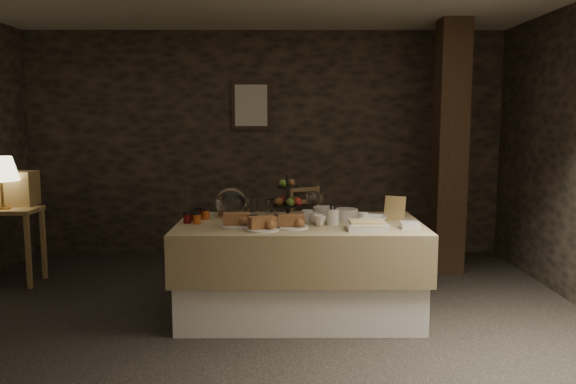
{
  "coord_description": "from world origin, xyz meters",
  "views": [
    {
      "loc": [
        0.24,
        -4.06,
        1.6
      ],
      "look_at": [
        0.26,
        0.2,
        1.04
      ],
      "focal_mm": 35.0,
      "sensor_mm": 36.0,
      "label": 1
    }
  ],
  "objects_px": {
    "buffet_table": "(299,262)",
    "table_lamp": "(1,169)",
    "fruit_stand": "(288,200)",
    "chair": "(309,226)",
    "console_table": "(2,221)",
    "timber_column": "(450,148)",
    "wine_rack": "(14,188)"
  },
  "relations": [
    {
      "from": "table_lamp",
      "to": "timber_column",
      "type": "relative_size",
      "value": 0.19
    },
    {
      "from": "chair",
      "to": "wine_rack",
      "type": "bearing_deg",
      "value": 178.33
    },
    {
      "from": "fruit_stand",
      "to": "timber_column",
      "type": "bearing_deg",
      "value": 33.02
    },
    {
      "from": "buffet_table",
      "to": "table_lamp",
      "type": "xyz_separation_m",
      "value": [
        -2.8,
        0.87,
        0.68
      ]
    },
    {
      "from": "chair",
      "to": "fruit_stand",
      "type": "bearing_deg",
      "value": -116.64
    },
    {
      "from": "console_table",
      "to": "fruit_stand",
      "type": "distance_m",
      "value": 2.85
    },
    {
      "from": "buffet_table",
      "to": "console_table",
      "type": "xyz_separation_m",
      "value": [
        -2.85,
        0.92,
        0.17
      ]
    },
    {
      "from": "table_lamp",
      "to": "wine_rack",
      "type": "relative_size",
      "value": 1.19
    },
    {
      "from": "buffet_table",
      "to": "wine_rack",
      "type": "relative_size",
      "value": 4.65
    },
    {
      "from": "wine_rack",
      "to": "timber_column",
      "type": "distance_m",
      "value": 4.43
    },
    {
      "from": "wine_rack",
      "to": "fruit_stand",
      "type": "height_order",
      "value": "fruit_stand"
    },
    {
      "from": "fruit_stand",
      "to": "chair",
      "type": "bearing_deg",
      "value": 81.47
    },
    {
      "from": "chair",
      "to": "fruit_stand",
      "type": "height_order",
      "value": "fruit_stand"
    },
    {
      "from": "chair",
      "to": "timber_column",
      "type": "xyz_separation_m",
      "value": [
        1.43,
        -0.59,
        0.94
      ]
    },
    {
      "from": "buffet_table",
      "to": "chair",
      "type": "distance_m",
      "value": 1.98
    },
    {
      "from": "console_table",
      "to": "chair",
      "type": "xyz_separation_m",
      "value": [
        3.02,
        1.06,
        -0.26
      ]
    },
    {
      "from": "timber_column",
      "to": "fruit_stand",
      "type": "xyz_separation_m",
      "value": [
        -1.68,
        -1.09,
        -0.39
      ]
    },
    {
      "from": "console_table",
      "to": "chair",
      "type": "distance_m",
      "value": 3.21
    },
    {
      "from": "table_lamp",
      "to": "timber_column",
      "type": "bearing_deg",
      "value": 6.64
    },
    {
      "from": "table_lamp",
      "to": "wine_rack",
      "type": "distance_m",
      "value": 0.31
    },
    {
      "from": "console_table",
      "to": "timber_column",
      "type": "xyz_separation_m",
      "value": [
        4.45,
        0.46,
        0.68
      ]
    },
    {
      "from": "console_table",
      "to": "chair",
      "type": "height_order",
      "value": "chair"
    },
    {
      "from": "chair",
      "to": "timber_column",
      "type": "bearing_deg",
      "value": -40.66
    },
    {
      "from": "wine_rack",
      "to": "chair",
      "type": "relative_size",
      "value": 0.66
    },
    {
      "from": "buffet_table",
      "to": "chair",
      "type": "xyz_separation_m",
      "value": [
        0.16,
        1.97,
        -0.08
      ]
    },
    {
      "from": "timber_column",
      "to": "fruit_stand",
      "type": "relative_size",
      "value": 7.23
    },
    {
      "from": "buffet_table",
      "to": "fruit_stand",
      "type": "xyz_separation_m",
      "value": [
        -0.09,
        0.28,
        0.47
      ]
    },
    {
      "from": "wine_rack",
      "to": "console_table",
      "type": "bearing_deg",
      "value": -105.52
    },
    {
      "from": "console_table",
      "to": "wine_rack",
      "type": "height_order",
      "value": "wine_rack"
    },
    {
      "from": "wine_rack",
      "to": "timber_column",
      "type": "height_order",
      "value": "timber_column"
    },
    {
      "from": "buffet_table",
      "to": "table_lamp",
      "type": "relative_size",
      "value": 3.9
    },
    {
      "from": "chair",
      "to": "fruit_stand",
      "type": "distance_m",
      "value": 1.79
    }
  ]
}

